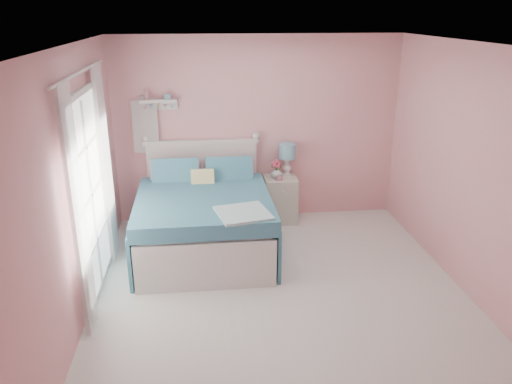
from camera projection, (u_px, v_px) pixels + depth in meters
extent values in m
plane|color=silver|center=(282.00, 295.00, 5.39)|extent=(4.50, 4.50, 0.00)
plane|color=pink|center=(258.00, 130.00, 7.04)|extent=(4.00, 0.00, 4.00)
plane|color=pink|center=(348.00, 308.00, 2.84)|extent=(4.00, 0.00, 4.00)
plane|color=pink|center=(76.00, 189.00, 4.73)|extent=(0.00, 4.50, 4.50)
plane|color=pink|center=(475.00, 174.00, 5.15)|extent=(0.00, 4.50, 4.50)
plane|color=white|center=(287.00, 45.00, 4.49)|extent=(4.50, 4.50, 0.00)
cube|color=silver|center=(205.00, 234.00, 6.34)|extent=(1.52, 1.99, 0.43)
cube|color=silver|center=(204.00, 212.00, 6.24)|extent=(1.46, 1.93, 0.16)
cube|color=silver|center=(203.00, 182.00, 7.15)|extent=(1.54, 0.07, 1.13)
cube|color=silver|center=(201.00, 142.00, 6.95)|extent=(1.60, 0.09, 0.06)
cube|color=silver|center=(206.00, 267.00, 5.39)|extent=(1.54, 0.06, 0.56)
cube|color=teal|center=(204.00, 204.00, 6.04)|extent=(1.64, 1.74, 0.18)
cube|color=pink|center=(176.00, 175.00, 6.74)|extent=(0.68, 0.28, 0.43)
cube|color=pink|center=(229.00, 173.00, 6.81)|extent=(0.68, 0.28, 0.43)
cube|color=#CCBC59|center=(203.00, 181.00, 6.51)|extent=(0.30, 0.22, 0.31)
cube|color=beige|center=(280.00, 199.00, 7.18)|extent=(0.46, 0.43, 0.66)
cube|color=silver|center=(283.00, 191.00, 6.92)|extent=(0.40, 0.02, 0.16)
sphere|color=white|center=(283.00, 192.00, 6.90)|extent=(0.03, 0.03, 0.03)
cylinder|color=white|center=(287.00, 174.00, 7.16)|extent=(0.15, 0.15, 0.02)
cylinder|color=white|center=(287.00, 166.00, 7.12)|extent=(0.07, 0.07, 0.25)
cylinder|color=#76B1C4|center=(287.00, 151.00, 7.04)|extent=(0.23, 0.23, 0.21)
imported|color=silver|center=(276.00, 172.00, 7.01)|extent=(0.16, 0.16, 0.17)
imported|color=pink|center=(279.00, 178.00, 6.95)|extent=(0.09, 0.09, 0.07)
sphere|color=#D34867|center=(276.00, 162.00, 6.96)|extent=(0.06, 0.06, 0.06)
sphere|color=#D34867|center=(279.00, 164.00, 7.00)|extent=(0.06, 0.06, 0.06)
sphere|color=#D34867|center=(273.00, 164.00, 6.97)|extent=(0.06, 0.06, 0.06)
sphere|color=#D34867|center=(278.00, 166.00, 6.95)|extent=(0.06, 0.06, 0.06)
sphere|color=#D34867|center=(274.00, 166.00, 6.95)|extent=(0.06, 0.06, 0.06)
cube|color=silver|center=(158.00, 101.00, 6.67)|extent=(0.50, 0.14, 0.04)
cube|color=silver|center=(159.00, 105.00, 6.75)|extent=(0.50, 0.03, 0.12)
cylinder|color=#D18C99|center=(147.00, 96.00, 6.63)|extent=(0.06, 0.06, 0.10)
cube|color=#76B1C4|center=(167.00, 97.00, 6.66)|extent=(0.08, 0.06, 0.07)
cube|color=white|center=(145.00, 127.00, 6.78)|extent=(0.34, 0.03, 0.72)
cube|color=silver|center=(78.00, 94.00, 4.82)|extent=(0.04, 1.32, 0.06)
cube|color=silver|center=(101.00, 284.00, 5.54)|extent=(0.04, 1.32, 0.06)
cube|color=silver|center=(77.00, 222.00, 4.60)|extent=(0.04, 0.06, 2.10)
cube|color=silver|center=(101.00, 179.00, 5.78)|extent=(0.04, 0.06, 2.10)
cube|color=white|center=(90.00, 196.00, 5.18)|extent=(0.02, 1.20, 2.04)
cube|color=white|center=(78.00, 214.00, 4.46)|extent=(0.04, 0.40, 2.32)
cube|color=white|center=(106.00, 165.00, 5.85)|extent=(0.04, 0.40, 2.32)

